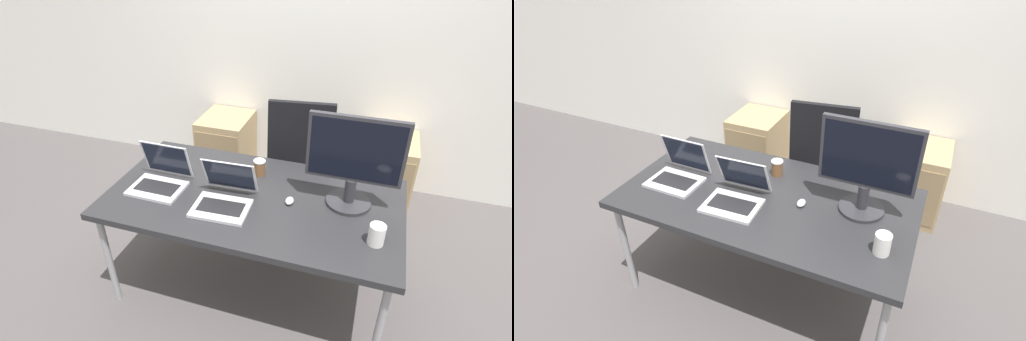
{
  "view_description": "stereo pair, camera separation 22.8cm",
  "coord_description": "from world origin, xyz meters",
  "views": [
    {
      "loc": [
        0.6,
        -1.8,
        2.07
      ],
      "look_at": [
        0.0,
        0.05,
        0.87
      ],
      "focal_mm": 28.0,
      "sensor_mm": 36.0,
      "label": 1
    },
    {
      "loc": [
        0.82,
        -1.72,
        2.07
      ],
      "look_at": [
        0.0,
        0.05,
        0.87
      ],
      "focal_mm": 28.0,
      "sensor_mm": 36.0,
      "label": 2
    }
  ],
  "objects": [
    {
      "name": "monitor",
      "position": [
        0.53,
        0.1,
        1.0
      ],
      "size": [
        0.51,
        0.25,
        0.53
      ],
      "color": "#2D2D33",
      "rests_on": "desk"
    },
    {
      "name": "cabinet_left",
      "position": [
        -0.68,
        1.24,
        0.3
      ],
      "size": [
        0.43,
        0.49,
        0.6
      ],
      "color": "tan",
      "rests_on": "ground_plane"
    },
    {
      "name": "cabinet_right",
      "position": [
        0.75,
        1.24,
        0.3
      ],
      "size": [
        0.43,
        0.49,
        0.6
      ],
      "color": "tan",
      "rests_on": "ground_plane"
    },
    {
      "name": "wall_back",
      "position": [
        0.0,
        1.52,
        1.3
      ],
      "size": [
        10.0,
        0.05,
        2.6
      ],
      "color": "white",
      "rests_on": "ground_plane"
    },
    {
      "name": "ground_plane",
      "position": [
        0.0,
        0.0,
        0.0
      ],
      "size": [
        14.0,
        14.0,
        0.0
      ],
      "primitive_type": "plane",
      "color": "#514C4C"
    },
    {
      "name": "coffee_cup_white",
      "position": [
        0.7,
        -0.19,
        0.78
      ],
      "size": [
        0.08,
        0.08,
        0.11
      ],
      "color": "white",
      "rests_on": "desk"
    },
    {
      "name": "office_chair",
      "position": [
        0.12,
        0.76,
        0.42
      ],
      "size": [
        0.56,
        0.59,
        1.1
      ],
      "color": "#232326",
      "rests_on": "ground_plane"
    },
    {
      "name": "desk",
      "position": [
        0.0,
        0.0,
        0.68
      ],
      "size": [
        1.7,
        0.91,
        0.72
      ],
      "color": "#28282B",
      "rests_on": "ground_plane"
    },
    {
      "name": "laptop_left",
      "position": [
        -0.13,
        -0.12,
        0.77
      ],
      "size": [
        0.32,
        0.34,
        0.24
      ],
      "color": "silver",
      "rests_on": "desk"
    },
    {
      "name": "laptop_right",
      "position": [
        -0.57,
        -0.07,
        0.77
      ],
      "size": [
        0.31,
        0.3,
        0.25
      ],
      "color": "silver",
      "rests_on": "desk"
    },
    {
      "name": "coffee_cup_brown",
      "position": [
        -0.04,
        0.24,
        0.77
      ],
      "size": [
        0.08,
        0.08,
        0.1
      ],
      "color": "brown",
      "rests_on": "desk"
    },
    {
      "name": "mouse",
      "position": [
        0.22,
        0.0,
        0.74
      ],
      "size": [
        0.05,
        0.07,
        0.03
      ],
      "color": "silver",
      "rests_on": "desk"
    }
  ]
}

